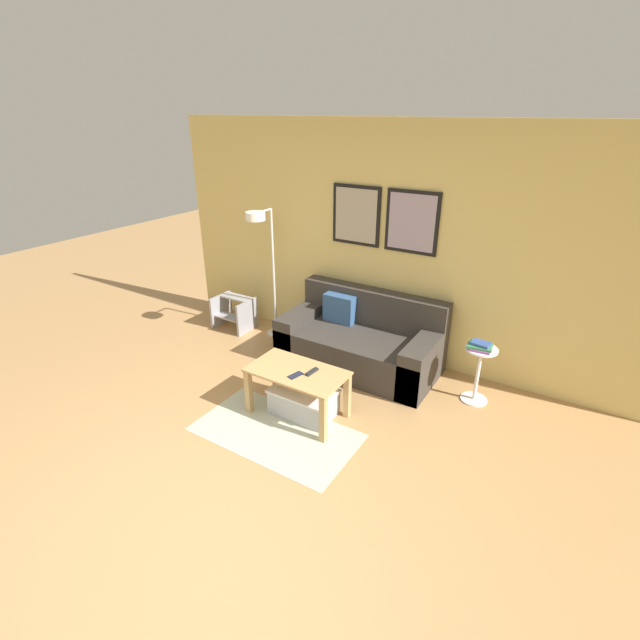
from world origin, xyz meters
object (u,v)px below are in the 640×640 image
(couch, at_px, (361,342))
(side_table, at_px, (478,370))
(book_stack, at_px, (480,346))
(storage_bin, at_px, (304,401))
(cell_phone, at_px, (296,375))
(remote_control, at_px, (312,372))
(floor_lamp, at_px, (263,248))
(step_stool, at_px, (234,312))
(coffee_table, at_px, (297,380))

(couch, distance_m, side_table, 1.28)
(side_table, bearing_deg, book_stack, -128.48)
(storage_bin, distance_m, cell_phone, 0.36)
(storage_bin, relative_size, remote_control, 3.97)
(remote_control, bearing_deg, storage_bin, -173.65)
(side_table, xyz_separation_m, cell_phone, (-1.31, -1.18, 0.13))
(couch, distance_m, cell_phone, 1.22)
(side_table, bearing_deg, storage_bin, -140.91)
(floor_lamp, bearing_deg, step_stool, 175.75)
(couch, xyz_separation_m, storage_bin, (-0.03, -1.09, -0.15))
(storage_bin, bearing_deg, coffee_table, -134.87)
(couch, height_order, remote_control, couch)
(book_stack, bearing_deg, side_table, 51.52)
(couch, bearing_deg, remote_control, -86.60)
(storage_bin, bearing_deg, remote_control, 0.83)
(side_table, distance_m, step_stool, 3.12)
(book_stack, bearing_deg, coffee_table, -140.87)
(remote_control, height_order, step_stool, remote_control)
(coffee_table, distance_m, remote_control, 0.18)
(floor_lamp, height_order, step_stool, floor_lamp)
(coffee_table, xyz_separation_m, step_stool, (-1.77, 1.13, -0.14))
(couch, distance_m, coffee_table, 1.14)
(couch, relative_size, cell_phone, 12.19)
(storage_bin, bearing_deg, step_stool, 149.02)
(couch, bearing_deg, cell_phone, -91.48)
(step_stool, bearing_deg, coffee_table, -32.50)
(floor_lamp, height_order, book_stack, floor_lamp)
(side_table, height_order, remote_control, side_table)
(side_table, xyz_separation_m, remote_control, (-1.21, -1.06, 0.14))
(storage_bin, bearing_deg, book_stack, 38.93)
(couch, height_order, book_stack, couch)
(side_table, relative_size, book_stack, 2.41)
(storage_bin, height_order, step_stool, step_stool)
(floor_lamp, height_order, cell_phone, floor_lamp)
(floor_lamp, xyz_separation_m, side_table, (2.55, 0.02, -0.83))
(step_stool, bearing_deg, cell_phone, -33.68)
(floor_lamp, xyz_separation_m, cell_phone, (1.24, -1.16, -0.70))
(step_stool, bearing_deg, remote_control, -29.71)
(book_stack, xyz_separation_m, cell_phone, (-1.30, -1.16, -0.13))
(side_table, bearing_deg, couch, 178.67)
(couch, relative_size, side_table, 2.97)
(storage_bin, xyz_separation_m, cell_phone, (-0.00, -0.12, 0.34))
(coffee_table, bearing_deg, remote_control, 17.53)
(step_stool, bearing_deg, side_table, -0.47)
(couch, relative_size, floor_lamp, 1.07)
(cell_phone, bearing_deg, book_stack, 56.08)
(book_stack, relative_size, remote_control, 1.59)
(book_stack, height_order, step_stool, book_stack)
(floor_lamp, distance_m, remote_control, 1.83)
(couch, relative_size, storage_bin, 2.87)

